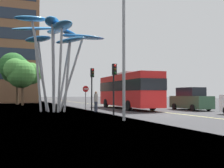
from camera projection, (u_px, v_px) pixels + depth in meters
ground at (159, 116)px, 19.60m from camera, size 120.00×240.00×0.10m
red_bus at (128, 89)px, 28.21m from camera, size 3.08×11.71×3.73m
leaf_sculpture at (55, 37)px, 24.30m from camera, size 8.39×9.00×8.24m
traffic_light_kerb_near at (114, 78)px, 19.32m from camera, size 0.28×0.42×3.69m
traffic_light_kerb_far at (92, 80)px, 24.19m from camera, size 0.28×0.42×3.83m
car_parked_mid at (191, 100)px, 26.16m from camera, size 1.99×4.57×2.17m
street_lamp at (129, 35)px, 16.16m from camera, size 1.73×0.44×8.01m
tree_pavement_near at (22, 73)px, 37.61m from camera, size 5.26×4.67×6.40m
tree_pavement_far at (14, 69)px, 39.27m from camera, size 4.23×5.18×7.43m
pedestrian at (96, 101)px, 23.60m from camera, size 0.34×0.34×1.78m
no_entry_sign at (86, 94)px, 26.09m from camera, size 0.60×0.12×2.33m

